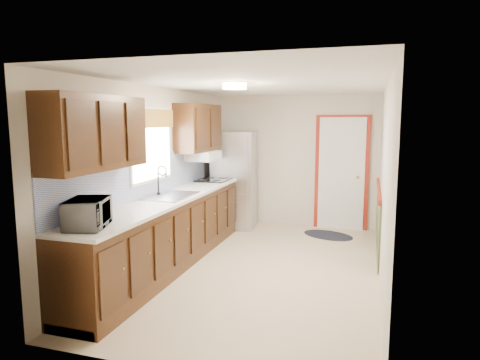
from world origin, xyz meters
The scene contains 8 objects.
room_shell centered at (0.00, 0.00, 1.20)m, with size 3.20×5.20×2.52m.
kitchen_run centered at (-1.24, -0.29, 0.81)m, with size 0.63×4.00×2.20m.
back_wall_trim centered at (0.99, 2.21, 0.89)m, with size 1.12×2.30×2.08m.
ceiling_fixture centered at (-0.30, -0.20, 2.36)m, with size 0.30×0.30×0.06m, color #FFD88C.
microwave centered at (-1.20, -1.95, 1.11)m, with size 0.50×0.28×0.34m, color white.
refrigerator centered at (-1.02, 2.05, 0.87)m, with size 0.80×0.77×1.75m.
rug centered at (0.70, 1.90, 0.01)m, with size 0.88×0.56×0.01m, color black.
cooktop centered at (-1.19, 1.40, 0.95)m, with size 0.50×0.60×0.02m, color black.
Camera 1 is at (1.33, -5.30, 1.95)m, focal length 32.00 mm.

